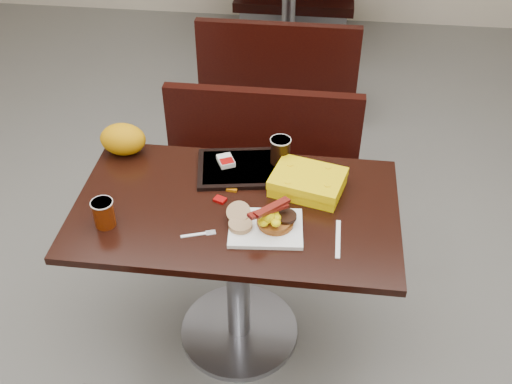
# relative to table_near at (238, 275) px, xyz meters

# --- Properties ---
(floor) EXTENTS (6.00, 7.00, 0.01)m
(floor) POSITION_rel_table_near_xyz_m (0.00, 0.00, -0.38)
(floor) COLOR slate
(floor) RESTS_ON ground
(table_near) EXTENTS (1.20, 0.70, 0.75)m
(table_near) POSITION_rel_table_near_xyz_m (0.00, 0.00, 0.00)
(table_near) COLOR black
(table_near) RESTS_ON floor
(bench_near_n) EXTENTS (1.00, 0.46, 0.72)m
(bench_near_n) POSITION_rel_table_near_xyz_m (0.00, 0.70, -0.02)
(bench_near_n) COLOR black
(bench_near_n) RESTS_ON floor
(table_far) EXTENTS (1.20, 0.70, 0.75)m
(table_far) POSITION_rel_table_near_xyz_m (0.00, 2.60, 0.00)
(table_far) COLOR black
(table_far) RESTS_ON floor
(bench_far_s) EXTENTS (1.00, 0.46, 0.72)m
(bench_far_s) POSITION_rel_table_near_xyz_m (0.00, 1.90, -0.02)
(bench_far_s) COLOR black
(bench_far_s) RESTS_ON floor
(platter) EXTENTS (0.28, 0.22, 0.02)m
(platter) POSITION_rel_table_near_xyz_m (0.12, -0.12, 0.38)
(platter) COLOR white
(platter) RESTS_ON table_near
(pancake_stack) EXTENTS (0.15, 0.15, 0.03)m
(pancake_stack) POSITION_rel_table_near_xyz_m (0.16, -0.10, 0.40)
(pancake_stack) COLOR brown
(pancake_stack) RESTS_ON platter
(sausage_patty) EXTENTS (0.08, 0.08, 0.01)m
(sausage_patty) POSITION_rel_table_near_xyz_m (0.19, -0.09, 0.42)
(sausage_patty) COLOR black
(sausage_patty) RESTS_ON pancake_stack
(scrambled_eggs) EXTENTS (0.10, 0.09, 0.05)m
(scrambled_eggs) POSITION_rel_table_near_xyz_m (0.13, -0.13, 0.44)
(scrambled_eggs) COLOR #FFF305
(scrambled_eggs) RESTS_ON pancake_stack
(bacon_strips) EXTENTS (0.17, 0.16, 0.01)m
(bacon_strips) POSITION_rel_table_near_xyz_m (0.13, -0.12, 0.47)
(bacon_strips) COLOR #3F0405
(bacon_strips) RESTS_ON scrambled_eggs
(muffin_bottom) EXTENTS (0.10, 0.10, 0.02)m
(muffin_bottom) POSITION_rel_table_near_xyz_m (0.04, -0.13, 0.40)
(muffin_bottom) COLOR tan
(muffin_bottom) RESTS_ON platter
(muffin_top) EXTENTS (0.10, 0.10, 0.05)m
(muffin_top) POSITION_rel_table_near_xyz_m (0.02, -0.08, 0.41)
(muffin_top) COLOR tan
(muffin_top) RESTS_ON platter
(coffee_cup_near) EXTENTS (0.09, 0.09, 0.10)m
(coffee_cup_near) POSITION_rel_table_near_xyz_m (-0.45, -0.16, 0.43)
(coffee_cup_near) COLOR #822A04
(coffee_cup_near) RESTS_ON table_near
(fork) EXTENTS (0.12, 0.06, 0.00)m
(fork) POSITION_rel_table_near_xyz_m (-0.12, -0.18, 0.38)
(fork) COLOR white
(fork) RESTS_ON table_near
(knife) EXTENTS (0.02, 0.19, 0.00)m
(knife) POSITION_rel_table_near_xyz_m (0.38, -0.14, 0.38)
(knife) COLOR white
(knife) RESTS_ON table_near
(condiment_syrup) EXTENTS (0.04, 0.03, 0.01)m
(condiment_syrup) POSITION_rel_table_near_xyz_m (-0.03, 0.09, 0.38)
(condiment_syrup) COLOR #A35407
(condiment_syrup) RESTS_ON table_near
(condiment_ketchup) EXTENTS (0.05, 0.05, 0.01)m
(condiment_ketchup) POSITION_rel_table_near_xyz_m (-0.06, 0.02, 0.38)
(condiment_ketchup) COLOR #8C0504
(condiment_ketchup) RESTS_ON table_near
(tray) EXTENTS (0.40, 0.32, 0.02)m
(tray) POSITION_rel_table_near_xyz_m (-0.00, 0.22, 0.38)
(tray) COLOR black
(tray) RESTS_ON table_near
(hashbrown_sleeve_left) EXTENTS (0.09, 0.10, 0.02)m
(hashbrown_sleeve_left) POSITION_rel_table_near_xyz_m (-0.08, 0.23, 0.40)
(hashbrown_sleeve_left) COLOR silver
(hashbrown_sleeve_left) RESTS_ON tray
(coffee_cup_far) EXTENTS (0.10, 0.10, 0.11)m
(coffee_cup_far) POSITION_rel_table_near_xyz_m (0.14, 0.27, 0.45)
(coffee_cup_far) COLOR black
(coffee_cup_far) RESTS_ON tray
(clamshell) EXTENTS (0.31, 0.26, 0.07)m
(clamshell) POSITION_rel_table_near_xyz_m (0.26, 0.13, 0.41)
(clamshell) COLOR yellow
(clamshell) RESTS_ON table_near
(paper_bag) EXTENTS (0.22, 0.18, 0.13)m
(paper_bag) POSITION_rel_table_near_xyz_m (-0.51, 0.28, 0.44)
(paper_bag) COLOR #CF9106
(paper_bag) RESTS_ON table_near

